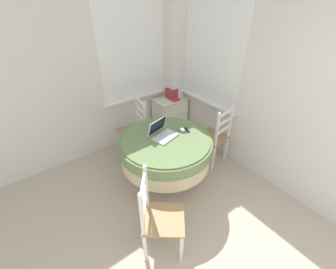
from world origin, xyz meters
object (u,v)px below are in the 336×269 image
computer_mouse (182,130)px  book_on_cabinet (173,99)px  round_dining_table (166,149)px  storage_box (172,93)px  dining_chair_near_right_window (215,137)px  cell_phone (186,130)px  laptop (162,133)px  dining_chair_camera_near (159,218)px  dining_chair_near_back_window (134,129)px  corner_cabinet (170,116)px

computer_mouse → book_on_cabinet: 1.20m
round_dining_table → storage_box: bearing=49.3°
computer_mouse → storage_box: bearing=58.4°
computer_mouse → dining_chair_near_right_window: dining_chair_near_right_window is taller
computer_mouse → cell_phone: 0.06m
laptop → dining_chair_camera_near: laptop is taller
computer_mouse → cell_phone: bearing=-12.2°
dining_chair_near_right_window → dining_chair_near_back_window: bearing=133.6°
round_dining_table → storage_box: size_ratio=6.83×
cell_phone → book_on_cabinet: size_ratio=0.56×
round_dining_table → dining_chair_near_back_window: bearing=87.5°
laptop → dining_chair_near_right_window: laptop is taller
corner_cabinet → storage_box: (0.06, 0.03, 0.42)m
dining_chair_camera_near → corner_cabinet: size_ratio=1.42×
laptop → dining_chair_near_back_window: bearing=87.5°
cell_phone → book_on_cabinet: (0.59, 1.02, -0.09)m
storage_box → laptop: bearing=-132.4°
laptop → computer_mouse: 0.27m
laptop → storage_box: size_ratio=2.17×
computer_mouse → dining_chair_near_right_window: (0.63, -0.02, -0.35)m
dining_chair_near_right_window → book_on_cabinet: bearing=88.8°
corner_cabinet → dining_chair_camera_near: bearing=-130.1°
computer_mouse → cell_phone: computer_mouse is taller
cell_phone → dining_chair_camera_near: (-0.90, -0.66, -0.33)m
dining_chair_near_right_window → storage_box: size_ratio=5.70×
dining_chair_camera_near → dining_chair_near_right_window: bearing=23.8°
dining_chair_near_right_window → book_on_cabinet: dining_chair_near_right_window is taller
laptop → storage_box: laptop is taller
cell_phone → corner_cabinet: cell_phone is taller
dining_chair_near_right_window → dining_chair_camera_near: same height
computer_mouse → corner_cabinet: bearing=60.0°
dining_chair_camera_near → corner_cabinet: dining_chair_camera_near is taller
round_dining_table → laptop: bearing=88.2°
cell_phone → dining_chair_near_back_window: (-0.28, 0.89, -0.33)m
cell_phone → dining_chair_near_right_window: dining_chair_near_right_window is taller
dining_chair_near_back_window → corner_cabinet: 0.87m
computer_mouse → cell_phone: size_ratio=0.68×
laptop → corner_cabinet: bearing=48.6°
storage_box → book_on_cabinet: storage_box is taller
cell_phone → corner_cabinet: bearing=62.6°
dining_chair_near_back_window → book_on_cabinet: (0.87, 0.13, 0.24)m
round_dining_table → dining_chair_near_right_window: dining_chair_near_right_window is taller
cell_phone → computer_mouse: bearing=167.8°
computer_mouse → laptop: bearing=165.6°
computer_mouse → book_on_cabinet: bearing=57.3°
laptop → computer_mouse: (0.26, -0.07, -0.02)m
computer_mouse → corner_cabinet: (0.61, 1.06, -0.46)m
computer_mouse → dining_chair_near_right_window: bearing=-1.8°
dining_chair_camera_near → storage_box: dining_chair_camera_near is taller
corner_cabinet → dining_chair_near_back_window: bearing=-167.7°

